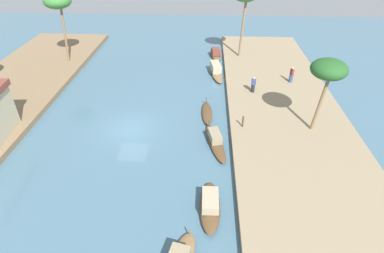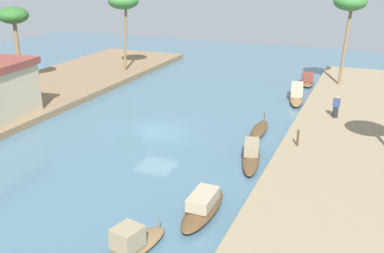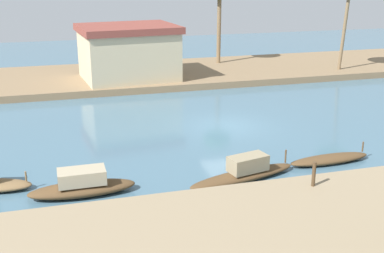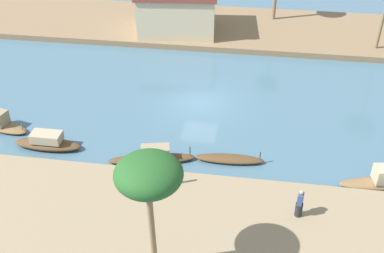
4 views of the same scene
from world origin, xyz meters
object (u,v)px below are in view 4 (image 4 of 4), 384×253
Objects in this scene: mooring_post at (178,176)px; palm_tree_left_near at (149,176)px; sampan_with_red_awning at (229,159)px; person_on_near_bank at (299,205)px; sampan_near_left_bank at (153,157)px; sampan_foreground at (2,124)px; riverside_building at (177,9)px; sampan_with_tall_canopy at (47,142)px.

palm_tree_left_near is (-0.04, -5.78, 4.66)m from mooring_post.
sampan_with_red_awning is 5.92m from person_on_near_bank.
palm_tree_left_near is (1.86, -8.05, 5.29)m from sampan_near_left_bank.
person_on_near_bank is 8.81m from palm_tree_left_near.
sampan_foreground is (-10.28, 1.90, 0.06)m from sampan_near_left_bank.
riverside_building is at bearing 82.43° from sampan_near_left_bank.
sampan_with_red_awning is 0.54× the size of riverside_building.
sampan_foreground is at bearing 140.68° from palm_tree_left_near.
palm_tree_left_near is at bearing -87.74° from riverside_building.
sampan_with_red_awning is 0.97× the size of sampan_with_tall_canopy.
person_on_near_bank is (3.76, -4.47, 0.99)m from sampan_with_red_awning.
sampan_with_tall_canopy is at bearing 163.34° from sampan_near_left_bank.
mooring_post is (-6.26, 1.52, -0.20)m from person_on_near_bank.
mooring_post reaches higher than sampan_with_red_awning.
sampan_near_left_bank is 0.69× the size of riverside_building.
mooring_post is (12.18, -4.17, 0.56)m from sampan_foreground.
sampan_with_tall_canopy is at bearing -8.83° from sampan_foreground.
sampan_foreground is at bearing 156.27° from sampan_near_left_bank.
person_on_near_bank is at bearing -13.62° from mooring_post.
sampan_foreground is 0.59× the size of palm_tree_left_near.
sampan_near_left_bank is 5.27× the size of mooring_post.
person_on_near_bank is (14.77, -4.17, 0.78)m from sampan_with_tall_canopy.
sampan_near_left_bank is 0.86× the size of palm_tree_left_near.
sampan_with_tall_canopy is 15.36m from person_on_near_bank.
sampan_with_tall_canopy is 1.17× the size of sampan_foreground.
sampan_with_red_awning is at bearing 1.06° from sampan_with_tall_canopy.
sampan_near_left_bank is at bearing 3.03° from sampan_foreground.
sampan_with_red_awning is at bearing 73.80° from palm_tree_left_near.
sampan_near_left_bank reaches higher than sampan_with_red_awning.
sampan_with_red_awning is at bearing 49.73° from mooring_post.
sampan_foreground reaches higher than sampan_with_tall_canopy.
person_on_near_bank is at bearing -38.14° from sampan_near_left_bank.
sampan_foreground is 19.31m from person_on_near_bank.
riverside_building reaches higher than sampan_near_left_bank.
riverside_building is (4.74, 18.33, 2.09)m from sampan_with_tall_canopy.
person_on_near_bank is at bearing -71.66° from riverside_building.
sampan_foreground is 18.92m from riverside_building.
sampan_with_red_awning is 2.55× the size of person_on_near_bank.
person_on_near_bank is 24.67m from riverside_building.
sampan_near_left_bank is at bearing -174.02° from sampan_with_red_awning.
sampan_foreground is at bearing -93.29° from person_on_near_bank.
riverside_building is at bearing 100.18° from mooring_post.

